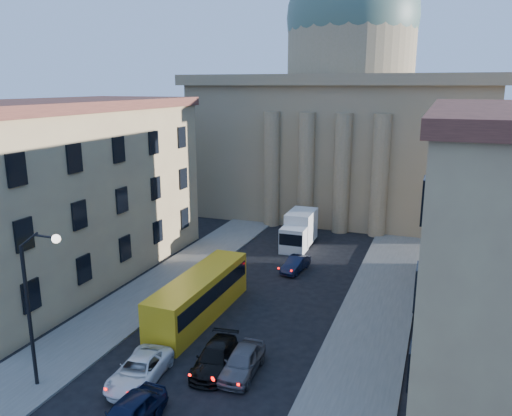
# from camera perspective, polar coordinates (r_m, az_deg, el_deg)

# --- Properties ---
(sidewalk_left) EXTENTS (5.00, 60.00, 0.15)m
(sidewalk_left) POSITION_cam_1_polar(r_m,az_deg,el_deg) (38.28, -14.28, -10.91)
(sidewalk_left) COLOR #5E5C56
(sidewalk_left) RESTS_ON ground
(sidewalk_right) EXTENTS (5.00, 60.00, 0.15)m
(sidewalk_right) POSITION_cam_1_polar(r_m,az_deg,el_deg) (32.51, 12.23, -15.49)
(sidewalk_right) COLOR #5E5C56
(sidewalk_right) RESTS_ON ground
(church) EXTENTS (68.02, 28.76, 36.60)m
(church) POSITION_cam_1_polar(r_m,az_deg,el_deg) (66.88, 10.39, 10.26)
(church) COLOR #80704F
(church) RESTS_ON ground
(building_left) EXTENTS (11.60, 26.60, 14.70)m
(building_left) POSITION_cam_1_polar(r_m,az_deg,el_deg) (44.16, -21.01, 1.95)
(building_left) COLOR tan
(building_left) RESTS_ON ground
(street_lamp) EXTENTS (2.62, 0.44, 8.83)m
(street_lamp) POSITION_cam_1_polar(r_m,az_deg,el_deg) (28.34, -23.96, -9.27)
(street_lamp) COLOR black
(street_lamp) RESTS_ON ground
(car_left_near) EXTENTS (2.08, 4.65, 1.55)m
(car_left_near) POSITION_cam_1_polar(r_m,az_deg,el_deg) (26.09, -14.38, -21.92)
(car_left_near) COLOR black
(car_left_near) RESTS_ON ground
(car_left_mid) EXTENTS (2.80, 5.14, 1.37)m
(car_left_mid) POSITION_cam_1_polar(r_m,az_deg,el_deg) (29.37, -13.19, -17.62)
(car_left_mid) COLOR white
(car_left_mid) RESTS_ON ground
(car_right_mid) EXTENTS (2.51, 4.92, 1.37)m
(car_right_mid) POSITION_cam_1_polar(r_m,az_deg,el_deg) (29.86, -4.71, -16.70)
(car_right_mid) COLOR black
(car_right_mid) RESTS_ON ground
(car_right_far) EXTENTS (1.99, 4.46, 1.49)m
(car_right_far) POSITION_cam_1_polar(r_m,az_deg,el_deg) (29.32, -1.58, -17.13)
(car_right_far) COLOR #504F55
(car_right_far) RESTS_ON ground
(car_right_distant) EXTENTS (1.84, 4.01, 1.27)m
(car_right_distant) POSITION_cam_1_polar(r_m,az_deg,el_deg) (43.91, 4.54, -6.43)
(car_right_distant) COLOR black
(car_right_distant) RESTS_ON ground
(city_bus) EXTENTS (2.67, 11.02, 3.10)m
(city_bus) POSITION_cam_1_polar(r_m,az_deg,el_deg) (35.44, -6.45, -9.81)
(city_bus) COLOR gold
(city_bus) RESTS_ON ground
(box_truck) EXTENTS (2.56, 6.24, 3.40)m
(box_truck) POSITION_cam_1_polar(r_m,az_deg,el_deg) (50.37, 4.94, -2.58)
(box_truck) COLOR silver
(box_truck) RESTS_ON ground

